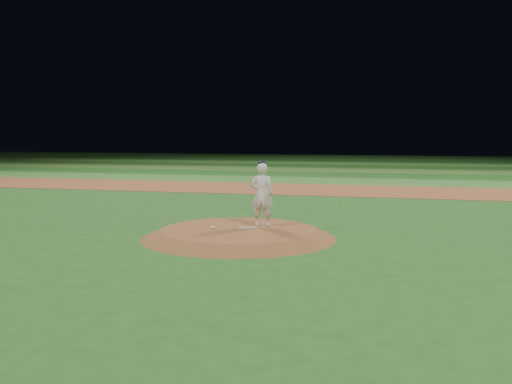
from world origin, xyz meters
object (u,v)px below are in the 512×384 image
rosin_bag (213,228)px  pitcher_on_mound (262,194)px  pitching_rubber (248,228)px  pitchers_mound (239,233)px

rosin_bag → pitcher_on_mound: pitcher_on_mound is taller
pitching_rubber → rosin_bag: (-0.95, -0.31, 0.02)m
pitcher_on_mound → pitchers_mound: bearing=-133.5°
pitching_rubber → pitcher_on_mound: (0.32, 0.38, 0.93)m
pitchers_mound → rosin_bag: size_ratio=45.67×
pitchers_mound → rosin_bag: rosin_bag is taller
rosin_bag → pitcher_on_mound: (1.27, 0.69, 0.91)m
pitchers_mound → pitching_rubber: size_ratio=10.03×
pitchers_mound → pitching_rubber: bearing=40.4°
rosin_bag → pitcher_on_mound: size_ratio=0.06×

